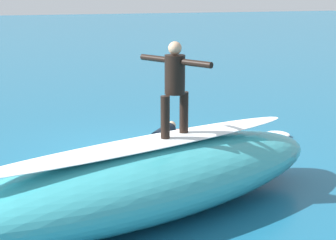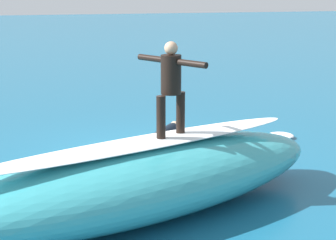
{
  "view_description": "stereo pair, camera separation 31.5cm",
  "coord_description": "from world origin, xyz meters",
  "px_view_note": "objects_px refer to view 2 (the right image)",
  "views": [
    {
      "loc": [
        2.34,
        10.1,
        3.43
      ],
      "look_at": [
        -0.48,
        0.94,
        0.99
      ],
      "focal_mm": 55.68,
      "sensor_mm": 36.0,
      "label": 1
    },
    {
      "loc": [
        2.03,
        10.19,
        3.43
      ],
      "look_at": [
        -0.48,
        0.94,
        0.99
      ],
      "focal_mm": 55.68,
      "sensor_mm": 36.0,
      "label": 2
    }
  ],
  "objects_px": {
    "surfboard_riding": "(171,138)",
    "surfboard_paddling": "(166,141)",
    "surfer_riding": "(171,82)",
    "surfer_paddling": "(164,135)"
  },
  "relations": [
    {
      "from": "surfer_riding",
      "to": "surfboard_riding",
      "type": "bearing_deg",
      "value": -30.92
    },
    {
      "from": "surfer_paddling",
      "to": "surfboard_riding",
      "type": "bearing_deg",
      "value": -154.52
    },
    {
      "from": "surfer_riding",
      "to": "surfer_paddling",
      "type": "distance_m",
      "value": 3.89
    },
    {
      "from": "surfboard_riding",
      "to": "surfboard_paddling",
      "type": "height_order",
      "value": "surfboard_riding"
    },
    {
      "from": "surfer_riding",
      "to": "surfer_paddling",
      "type": "relative_size",
      "value": 0.99
    },
    {
      "from": "surfboard_riding",
      "to": "surfer_paddling",
      "type": "height_order",
      "value": "surfboard_riding"
    },
    {
      "from": "surfboard_riding",
      "to": "surfboard_paddling",
      "type": "distance_m",
      "value": 3.73
    },
    {
      "from": "surfer_riding",
      "to": "surfer_paddling",
      "type": "bearing_deg",
      "value": -133.74
    },
    {
      "from": "surfer_riding",
      "to": "surfer_paddling",
      "type": "height_order",
      "value": "surfer_riding"
    },
    {
      "from": "surfboard_riding",
      "to": "surfboard_paddling",
      "type": "xyz_separation_m",
      "value": [
        -0.84,
        -3.45,
        -1.12
      ]
    }
  ]
}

